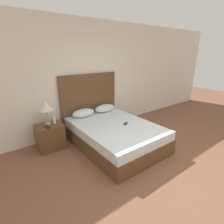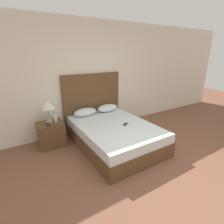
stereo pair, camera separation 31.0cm
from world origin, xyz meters
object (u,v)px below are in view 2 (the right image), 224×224
Objects in this scene: phone_on_nightstand at (48,125)px; nightstand at (51,134)px; table_lamp at (48,105)px; phone_on_bed at (125,124)px; bed at (114,135)px.

nightstand is at bearing 58.72° from phone_on_nightstand.
nightstand is 0.66m from table_lamp.
phone_on_bed is 0.31× the size of nightstand.
bed is at bearing -26.09° from phone_on_nightstand.
phone_on_bed is at bearing -30.93° from bed.
nightstand is at bearing 148.80° from bed.
table_lamp reaches higher than phone_on_bed.
phone_on_bed is 1.62m from nightstand.
phone_on_bed is at bearing -34.00° from table_lamp.
phone_on_bed is at bearing -31.16° from nightstand.
bed is 1.55m from table_lamp.
nightstand is 3.49× the size of phone_on_nightstand.
table_lamp is (-1.15, 0.79, 0.67)m from bed.
bed is 12.40× the size of phone_on_bed.
table_lamp is (0.02, 0.08, 0.65)m from nightstand.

